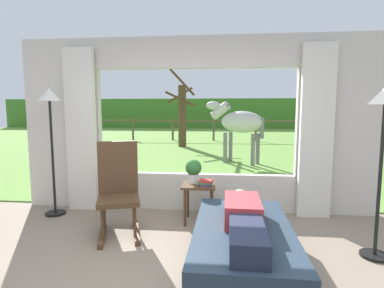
% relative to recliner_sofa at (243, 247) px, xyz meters
% --- Properties ---
extents(back_wall_with_window, '(5.20, 0.12, 2.55)m').
position_rel_recliner_sofa_xyz_m(back_wall_with_window, '(-0.60, 1.69, 1.03)').
color(back_wall_with_window, beige).
rests_on(back_wall_with_window, ground_plane).
extents(curtain_panel_left, '(0.44, 0.10, 2.40)m').
position_rel_recliner_sofa_xyz_m(curtain_panel_left, '(-2.29, 1.55, 0.98)').
color(curtain_panel_left, silver).
rests_on(curtain_panel_left, ground_plane).
extents(curtain_panel_right, '(0.44, 0.10, 2.40)m').
position_rel_recliner_sofa_xyz_m(curtain_panel_right, '(1.09, 1.55, 0.98)').
color(curtain_panel_right, silver).
rests_on(curtain_panel_right, ground_plane).
extents(outdoor_pasture_lawn, '(36.00, 21.68, 0.02)m').
position_rel_recliner_sofa_xyz_m(outdoor_pasture_lawn, '(-0.60, 12.59, -0.21)').
color(outdoor_pasture_lawn, olive).
rests_on(outdoor_pasture_lawn, ground_plane).
extents(distant_hill_ridge, '(36.00, 2.00, 2.40)m').
position_rel_recliner_sofa_xyz_m(distant_hill_ridge, '(-0.60, 22.43, 0.98)').
color(distant_hill_ridge, '#427929').
rests_on(distant_hill_ridge, ground_plane).
extents(recliner_sofa, '(0.93, 1.72, 0.42)m').
position_rel_recliner_sofa_xyz_m(recliner_sofa, '(0.00, 0.00, 0.00)').
color(recliner_sofa, black).
rests_on(recliner_sofa, ground_plane).
extents(reclining_person, '(0.35, 1.43, 0.22)m').
position_rel_recliner_sofa_xyz_m(reclining_person, '(-0.00, -0.05, 0.30)').
color(reclining_person, '#B23338').
rests_on(reclining_person, recliner_sofa).
extents(rocking_chair, '(0.65, 0.79, 1.12)m').
position_rel_recliner_sofa_xyz_m(rocking_chair, '(-1.45, 0.72, 0.33)').
color(rocking_chair, '#4C331E').
rests_on(rocking_chair, ground_plane).
extents(side_table, '(0.44, 0.44, 0.52)m').
position_rel_recliner_sofa_xyz_m(side_table, '(-0.50, 1.18, 0.21)').
color(side_table, '#4C331E').
rests_on(side_table, ground_plane).
extents(potted_plant, '(0.22, 0.22, 0.32)m').
position_rel_recliner_sofa_xyz_m(potted_plant, '(-0.58, 1.24, 0.48)').
color(potted_plant, silver).
rests_on(potted_plant, side_table).
extents(book_stack, '(0.20, 0.16, 0.07)m').
position_rel_recliner_sofa_xyz_m(book_stack, '(-0.41, 1.11, 0.34)').
color(book_stack, '#59336B').
rests_on(book_stack, side_table).
extents(floor_lamp_left, '(0.32, 0.32, 1.80)m').
position_rel_recliner_sofa_xyz_m(floor_lamp_left, '(-2.59, 1.26, 1.24)').
color(floor_lamp_left, black).
rests_on(floor_lamp_left, ground_plane).
extents(floor_lamp_right, '(0.32, 0.32, 1.73)m').
position_rel_recliner_sofa_xyz_m(floor_lamp_right, '(1.37, 0.38, 1.18)').
color(floor_lamp_right, black).
rests_on(floor_lamp_right, ground_plane).
extents(horse, '(1.73, 1.22, 1.73)m').
position_rel_recliner_sofa_xyz_m(horse, '(0.26, 5.69, 0.94)').
color(horse, '#B2B2AD').
rests_on(horse, outdoor_pasture_lawn).
extents(pasture_tree, '(1.23, 1.20, 3.13)m').
position_rel_recliner_sofa_xyz_m(pasture_tree, '(-1.80, 9.28, 1.14)').
color(pasture_tree, '#4C3823').
rests_on(pasture_tree, outdoor_pasture_lawn).
extents(pasture_fence_line, '(16.10, 0.10, 1.10)m').
position_rel_recliner_sofa_xyz_m(pasture_fence_line, '(-0.60, 11.81, 0.53)').
color(pasture_fence_line, brown).
rests_on(pasture_fence_line, outdoor_pasture_lawn).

